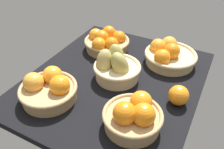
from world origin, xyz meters
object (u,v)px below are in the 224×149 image
basket_far_left (169,55)px  basket_near_right (49,89)px  basket_center_pears (116,67)px  basket_near_left (107,42)px  basket_far_right (134,116)px  loose_orange_front_gap (179,95)px

basket_far_left → basket_near_right: (46.42, -34.28, 0.27)cm
basket_center_pears → basket_near_left: bearing=-141.8°
basket_near_right → basket_near_left: basket_near_right is taller
basket_near_left → basket_center_pears: bearing=38.2°
basket_far_right → basket_near_left: bearing=-141.2°
basket_far_left → basket_near_left: bearing=-85.2°
basket_near_right → basket_near_left: bearing=177.5°
basket_near_right → basket_far_right: (-1.89, 35.50, 0.49)cm
basket_center_pears → basket_far_right: bearing=39.4°
loose_orange_front_gap → basket_center_pears: bearing=-97.0°
basket_far_right → basket_far_left: bearing=-178.4°
basket_far_right → basket_near_left: size_ratio=0.89×
basket_far_left → basket_near_left: size_ratio=1.05×
basket_near_left → basket_far_left: bearing=94.8°
basket_center_pears → basket_near_right: basket_center_pears is taller
basket_far_left → basket_near_right: bearing=-36.4°
basket_far_right → loose_orange_front_gap: size_ratio=2.66×
basket_near_right → basket_far_right: bearing=93.0°
basket_center_pears → loose_orange_front_gap: bearing=83.0°
basket_center_pears → basket_near_right: (24.12, -17.26, -0.82)cm
basket_center_pears → basket_near_left: 24.90cm
basket_far_right → basket_near_left: (-41.80, -33.61, -0.66)cm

